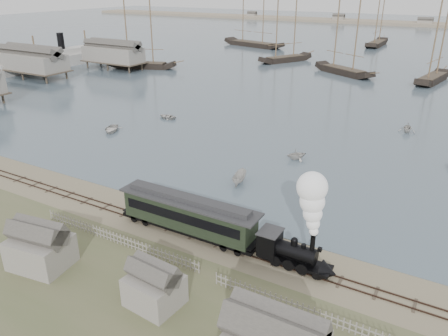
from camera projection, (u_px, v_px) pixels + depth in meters
The scene contains 24 objects.
ground at pixel (212, 229), 45.27m from camera, with size 600.00×600.00×0.00m, color gray.
harbor_water at pixel (425, 43), 180.71m from camera, with size 600.00×336.00×0.06m, color #485967.
rail_track at pixel (202, 237), 43.66m from camera, with size 120.00×1.80×0.16m.
picket_fence_west at pixel (118, 244), 42.66m from camera, with size 19.00×0.10×1.20m, color gray, non-canonical shape.
picket_fence_east at pixel (300, 315), 33.57m from camera, with size 15.00×0.10×1.20m, color gray, non-canonical shape.
shed_left at pixel (43, 265), 39.48m from camera, with size 5.00×4.00×4.10m, color gray, non-canonical shape.
shed_mid at pixel (155, 303), 34.79m from camera, with size 4.00×3.50×3.60m, color gray, non-canonical shape.
western_wharf at pixel (38, 65), 110.31m from camera, with size 36.00×56.00×8.00m, color gray, non-canonical shape.
far_spit at pixel (444, 27), 244.46m from camera, with size 500.00×20.00×1.80m, color tan.
locomotive at pixel (306, 230), 37.18m from camera, with size 7.22×2.70×9.00m.
passenger_coach at pixel (188, 214), 43.45m from camera, with size 15.26×2.94×3.71m.
beached_dinghy at pixel (146, 201), 49.98m from camera, with size 4.42×3.15×0.91m, color beige.
steamship at pixel (62, 49), 131.33m from camera, with size 43.16×7.19×9.44m, color beige, non-canonical shape.
rowboat_0 at pixel (111, 129), 74.12m from camera, with size 4.38×3.13×0.91m, color beige.
rowboat_1 at pixel (297, 154), 62.44m from camera, with size 2.97×2.56×1.56m, color beige.
rowboat_2 at pixel (239, 178), 55.11m from camera, with size 3.60×1.35×1.39m, color beige.
rowboat_6 at pixel (167, 116), 81.30m from camera, with size 3.62×2.58×0.75m, color beige.
rowboat_7 at pixel (408, 127), 73.66m from camera, with size 3.17×2.73×1.67m, color beige.
schooner_0 at pixel (140, 33), 124.26m from camera, with size 19.63×4.53×20.00m, color black, non-canonical shape.
schooner_1 at pixel (287, 29), 134.52m from camera, with size 18.94×4.37×20.00m, color black, non-canonical shape.
schooner_2 at pixel (347, 36), 116.00m from camera, with size 19.64×4.53×20.00m, color black, non-canonical shape.
schooner_3 at pixel (439, 41), 106.53m from camera, with size 18.23×4.21×20.00m, color black, non-canonical shape.
schooner_6 at pixel (254, 19), 167.04m from camera, with size 26.98×6.23×20.00m, color black, non-canonical shape.
schooner_7 at pixel (380, 19), 168.27m from camera, with size 21.70×5.01×20.00m, color black, non-canonical shape.
Camera 1 is at (20.54, -33.29, 23.67)m, focal length 35.00 mm.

